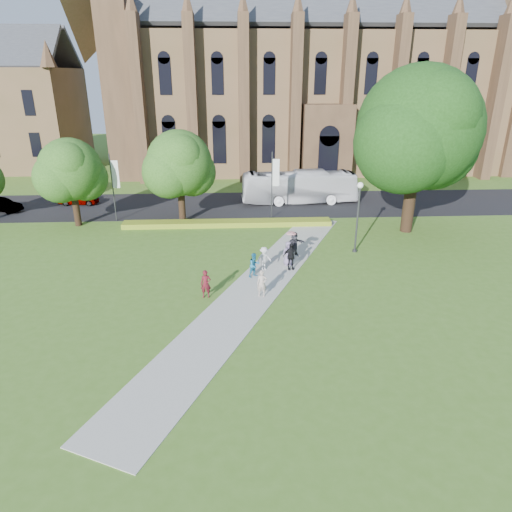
{
  "coord_description": "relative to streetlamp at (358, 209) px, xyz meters",
  "views": [
    {
      "loc": [
        -1.5,
        -24.71,
        12.35
      ],
      "look_at": [
        -0.1,
        2.03,
        1.6
      ],
      "focal_mm": 32.0,
      "sensor_mm": 36.0,
      "label": 1
    }
  ],
  "objects": [
    {
      "name": "road",
      "position": [
        -7.5,
        13.5,
        -3.29
      ],
      "size": [
        160.0,
        10.0,
        0.02
      ],
      "primitive_type": "cube",
      "color": "black",
      "rests_on": "ground"
    },
    {
      "name": "pedestrian_3",
      "position": [
        -5.2,
        -3.09,
        -2.33
      ],
      "size": [
        1.14,
        0.61,
        1.86
      ],
      "primitive_type": "imported",
      "rotation": [
        0.0,
        0.0,
        0.15
      ],
      "color": "black",
      "rests_on": "footpath"
    },
    {
      "name": "flower_hedge",
      "position": [
        -9.5,
        6.7,
        -3.07
      ],
      "size": [
        18.0,
        1.4,
        0.45
      ],
      "primitive_type": "cube",
      "color": "#A9AF23",
      "rests_on": "ground"
    },
    {
      "name": "parasol",
      "position": [
        -5.1,
        -2.21,
        -1.26
      ],
      "size": [
        0.8,
        0.8,
        0.6
      ],
      "primitive_type": "imported",
      "rotation": [
        0.0,
        0.0,
        0.17
      ],
      "color": "#EEA8B4",
      "rests_on": "pedestrian_4"
    },
    {
      "name": "tour_coach",
      "position": [
        -2.24,
        13.94,
        -1.65
      ],
      "size": [
        11.76,
        3.26,
        3.24
      ],
      "primitive_type": "imported",
      "rotation": [
        0.0,
        0.0,
        1.62
      ],
      "color": "silver",
      "rests_on": "road"
    },
    {
      "name": "pedestrian_4",
      "position": [
        -5.28,
        -2.31,
        -2.41
      ],
      "size": [
        0.93,
        0.72,
        1.69
      ],
      "primitive_type": "imported",
      "rotation": [
        0.0,
        0.0,
        0.24
      ],
      "color": "slate",
      "rests_on": "footpath"
    },
    {
      "name": "cathedral",
      "position": [
        2.5,
        33.23,
        9.69
      ],
      "size": [
        52.6,
        18.25,
        28.0
      ],
      "color": "brown",
      "rests_on": "ground"
    },
    {
      "name": "street_tree_1",
      "position": [
        -13.5,
        8.0,
        1.93
      ],
      "size": [
        5.6,
        5.6,
        8.05
      ],
      "color": "#332114",
      "rests_on": "ground"
    },
    {
      "name": "car_1",
      "position": [
        -31.06,
        12.17,
        -2.65
      ],
      "size": [
        4.03,
        2.4,
        1.25
      ],
      "primitive_type": "imported",
      "rotation": [
        0.0,
        0.0,
        1.27
      ],
      "color": "gray",
      "rests_on": "road"
    },
    {
      "name": "pedestrian_1",
      "position": [
        -7.69,
        -4.19,
        -2.44
      ],
      "size": [
        1.0,
        0.96,
        1.63
      ],
      "primitive_type": "imported",
      "rotation": [
        0.0,
        0.0,
        0.6
      ],
      "color": "#1D6A91",
      "rests_on": "footpath"
    },
    {
      "name": "footpath",
      "position": [
        -7.5,
        -5.5,
        -3.28
      ],
      "size": [
        15.58,
        28.54,
        0.04
      ],
      "primitive_type": "cube",
      "rotation": [
        0.0,
        0.0,
        -0.44
      ],
      "color": "#B2B2A8",
      "rests_on": "ground"
    },
    {
      "name": "streetlamp",
      "position": [
        0.0,
        0.0,
        0.0
      ],
      "size": [
        0.44,
        0.44,
        5.24
      ],
      "color": "#38383D",
      "rests_on": "ground"
    },
    {
      "name": "pedestrian_6",
      "position": [
        -7.39,
        -7.0,
        -2.43
      ],
      "size": [
        0.66,
        0.49,
        1.65
      ],
      "primitive_type": "imported",
      "rotation": [
        0.0,
        0.0,
        -0.16
      ],
      "color": "#A7978B",
      "rests_on": "footpath"
    },
    {
      "name": "car_0",
      "position": [
        -24.57,
        14.48,
        -2.6
      ],
      "size": [
        4.03,
        1.81,
        1.35
      ],
      "primitive_type": "imported",
      "rotation": [
        0.0,
        0.0,
        1.52
      ],
      "color": "gray",
      "rests_on": "road"
    },
    {
      "name": "pedestrian_0",
      "position": [
        -10.68,
        -6.92,
        -2.41
      ],
      "size": [
        0.62,
        0.41,
        1.69
      ],
      "primitive_type": "imported",
      "rotation": [
        0.0,
        0.0,
        0.0
      ],
      "color": "#54131C",
      "rests_on": "footpath"
    },
    {
      "name": "banner_pole_0",
      "position": [
        -5.39,
        8.7,
        0.09
      ],
      "size": [
        0.7,
        0.1,
        6.0
      ],
      "color": "#38383D",
      "rests_on": "ground"
    },
    {
      "name": "ground",
      "position": [
        -7.5,
        -6.5,
        -3.3
      ],
      "size": [
        160.0,
        160.0,
        0.0
      ],
      "primitive_type": "plane",
      "color": "#456C20",
      "rests_on": "ground"
    },
    {
      "name": "large_tree",
      "position": [
        5.5,
        4.5,
        5.07
      ],
      "size": [
        9.6,
        9.6,
        13.2
      ],
      "color": "#332114",
      "rests_on": "ground"
    },
    {
      "name": "pedestrian_2",
      "position": [
        -6.99,
        -3.09,
        -2.44
      ],
      "size": [
        1.21,
        0.98,
        1.63
      ],
      "primitive_type": "imported",
      "rotation": [
        0.0,
        0.0,
        0.43
      ],
      "color": "silver",
      "rests_on": "footpath"
    },
    {
      "name": "pedestrian_5",
      "position": [
        -4.64,
        -0.65,
        -2.36
      ],
      "size": [
        1.71,
        1.26,
        1.79
      ],
      "primitive_type": "imported",
      "rotation": [
        0.0,
        0.0,
        0.5
      ],
      "color": "#2A2931",
      "rests_on": "footpath"
    },
    {
      "name": "street_tree_0",
      "position": [
        -22.5,
        7.5,
        1.58
      ],
      "size": [
        5.2,
        5.2,
        7.5
      ],
      "color": "#332114",
      "rests_on": "ground"
    },
    {
      "name": "banner_pole_1",
      "position": [
        -19.39,
        8.7,
        0.09
      ],
      "size": [
        0.7,
        0.1,
        6.0
      ],
      "color": "#38383D",
      "rests_on": "ground"
    }
  ]
}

